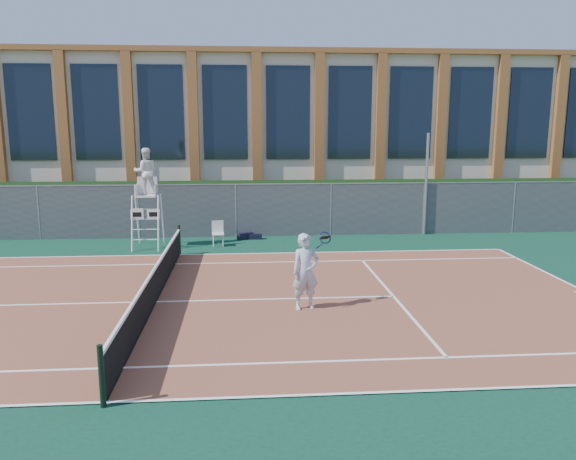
{
  "coord_description": "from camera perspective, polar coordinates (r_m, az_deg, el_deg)",
  "views": [
    {
      "loc": [
        2.41,
        -14.45,
        4.63
      ],
      "look_at": [
        3.74,
        3.0,
        1.35
      ],
      "focal_mm": 35.0,
      "sensor_mm": 36.0,
      "label": 1
    }
  ],
  "objects": [
    {
      "name": "ground",
      "position": [
        15.36,
        -13.28,
        -7.22
      ],
      "size": [
        120.0,
        120.0,
        0.0
      ],
      "primitive_type": "plane",
      "color": "#233814"
    },
    {
      "name": "fence",
      "position": [
        23.64,
        -10.16,
        1.86
      ],
      "size": [
        40.0,
        0.06,
        2.2
      ],
      "primitive_type": null,
      "color": "#595E60",
      "rests_on": "ground"
    },
    {
      "name": "tennis_net",
      "position": [
        15.21,
        -13.37,
        -5.29
      ],
      "size": [
        0.1,
        11.3,
        1.1
      ],
      "color": "black",
      "rests_on": "ground"
    },
    {
      "name": "plastic_chair",
      "position": [
        21.92,
        -7.14,
        -0.11
      ],
      "size": [
        0.49,
        0.49,
        0.97
      ],
      "color": "silver",
      "rests_on": "apron"
    },
    {
      "name": "steel_pole",
      "position": [
        24.49,
        13.85,
        4.51
      ],
      "size": [
        0.12,
        0.12,
        4.31
      ],
      "primitive_type": "cylinder",
      "color": "#9EA0A5",
      "rests_on": "ground"
    },
    {
      "name": "tennis_court",
      "position": [
        15.35,
        -13.29,
        -7.15
      ],
      "size": [
        23.77,
        10.97,
        0.02
      ],
      "primitive_type": "cube",
      "color": "brown",
      "rests_on": "apron"
    },
    {
      "name": "apron",
      "position": [
        16.3,
        -12.75,
        -6.13
      ],
      "size": [
        36.0,
        20.0,
        0.01
      ],
      "primitive_type": "cube",
      "color": "#0C3622",
      "rests_on": "ground"
    },
    {
      "name": "tennis_player",
      "position": [
        14.15,
        1.81,
        -4.22
      ],
      "size": [
        1.11,
        0.79,
        1.94
      ],
      "color": "#AEBCD1",
      "rests_on": "tennis_court"
    },
    {
      "name": "umpire_chair",
      "position": [
        21.9,
        -14.26,
        5.51
      ],
      "size": [
        1.07,
        1.65,
        3.84
      ],
      "color": "white",
      "rests_on": "ground"
    },
    {
      "name": "hedge",
      "position": [
        24.82,
        -9.89,
        2.28
      ],
      "size": [
        40.0,
        1.4,
        2.2
      ],
      "primitive_type": "cube",
      "color": "black",
      "rests_on": "ground"
    },
    {
      "name": "building",
      "position": [
        32.49,
        -8.73,
        9.64
      ],
      "size": [
        45.0,
        10.6,
        8.22
      ],
      "color": "beige",
      "rests_on": "ground"
    },
    {
      "name": "sports_bag_far",
      "position": [
        23.11,
        -3.34,
        -0.66
      ],
      "size": [
        0.55,
        0.25,
        0.22
      ],
      "primitive_type": "cube",
      "rotation": [
        0.0,
        0.0,
        -0.03
      ],
      "color": "black",
      "rests_on": "apron"
    },
    {
      "name": "sports_bag_near",
      "position": [
        23.1,
        -4.37,
        -0.6
      ],
      "size": [
        0.69,
        0.53,
        0.27
      ],
      "primitive_type": "cube",
      "rotation": [
        0.0,
        0.0,
        0.5
      ],
      "color": "black",
      "rests_on": "apron"
    }
  ]
}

